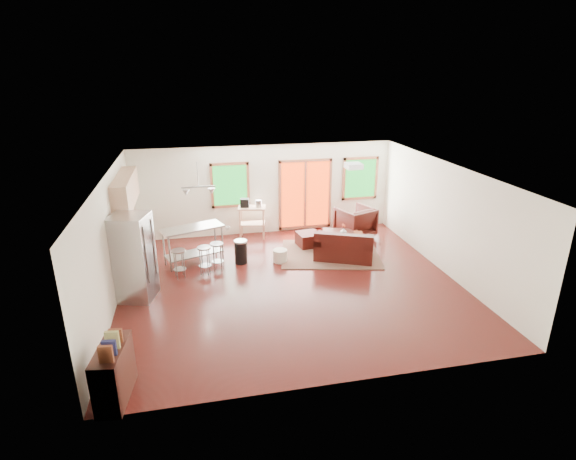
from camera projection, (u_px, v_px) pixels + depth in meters
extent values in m
cube|color=#370F0D|center=(291.00, 284.00, 10.24)|extent=(7.50, 7.00, 0.02)
cube|color=white|center=(291.00, 171.00, 9.34)|extent=(7.50, 7.00, 0.02)
cube|color=white|center=(265.00, 190.00, 13.02)|extent=(7.50, 0.02, 2.60)
cube|color=white|center=(109.00, 244.00, 9.05)|extent=(0.02, 7.00, 2.60)
cube|color=white|center=(447.00, 219.00, 10.54)|extent=(0.02, 7.00, 2.60)
cube|color=white|center=(343.00, 311.00, 6.57)|extent=(7.50, 0.02, 2.60)
cube|color=#125A1A|center=(230.00, 185.00, 12.71)|extent=(0.94, 0.02, 1.14)
cube|color=#9D563A|center=(229.00, 164.00, 12.50)|extent=(1.10, 0.05, 0.08)
cube|color=#9D563A|center=(231.00, 206.00, 12.91)|extent=(1.10, 0.05, 0.08)
cube|color=#9D563A|center=(212.00, 186.00, 12.60)|extent=(0.08, 0.05, 1.30)
cube|color=#9D563A|center=(248.00, 184.00, 12.81)|extent=(0.08, 0.05, 1.30)
cube|color=#B92D09|center=(305.00, 194.00, 13.28)|extent=(1.44, 0.02, 1.94)
cube|color=#9D563A|center=(306.00, 161.00, 12.93)|extent=(1.60, 0.05, 0.08)
cube|color=#9D563A|center=(305.00, 227.00, 13.62)|extent=(1.60, 0.05, 0.08)
cube|color=#9D563A|center=(280.00, 196.00, 13.13)|extent=(0.08, 0.05, 2.10)
cube|color=#9D563A|center=(330.00, 193.00, 13.43)|extent=(0.08, 0.05, 2.10)
cube|color=#9D563A|center=(305.00, 194.00, 13.28)|extent=(0.08, 0.05, 1.94)
cube|color=#125A1A|center=(360.00, 178.00, 13.48)|extent=(0.94, 0.02, 1.14)
cube|color=#9D563A|center=(361.00, 158.00, 13.27)|extent=(1.10, 0.05, 0.08)
cube|color=#9D563A|center=(359.00, 198.00, 13.68)|extent=(1.10, 0.05, 0.08)
cube|color=#9D563A|center=(344.00, 179.00, 13.37)|extent=(0.08, 0.05, 1.30)
cube|color=#9D563A|center=(376.00, 178.00, 13.58)|extent=(0.08, 0.05, 1.30)
cube|color=#515E3E|center=(330.00, 254.00, 11.84)|extent=(2.89, 2.45, 0.03)
cube|color=black|center=(344.00, 251.00, 11.53)|extent=(1.68, 1.36, 0.41)
cube|color=black|center=(343.00, 241.00, 11.10)|extent=(1.42, 0.78, 0.37)
cube|color=black|center=(320.00, 239.00, 11.55)|extent=(0.52, 0.84, 0.16)
cube|color=black|center=(370.00, 243.00, 11.31)|extent=(0.52, 0.84, 0.16)
cube|color=black|center=(332.00, 240.00, 11.54)|extent=(0.77, 0.74, 0.12)
cube|color=black|center=(357.00, 242.00, 11.42)|extent=(0.77, 0.74, 0.12)
cube|color=#371914|center=(340.00, 232.00, 12.37)|extent=(1.09, 0.82, 0.04)
cube|color=#371914|center=(325.00, 241.00, 12.27)|extent=(0.07, 0.07, 0.35)
cube|color=#371914|center=(355.00, 242.00, 12.21)|extent=(0.07, 0.07, 0.35)
cube|color=#371914|center=(325.00, 236.00, 12.66)|extent=(0.07, 0.07, 0.35)
cube|color=#371914|center=(354.00, 236.00, 12.61)|extent=(0.07, 0.07, 0.35)
imported|color=black|center=(355.00, 220.00, 12.98)|extent=(1.18, 1.15, 0.96)
cube|color=black|center=(308.00, 240.00, 12.32)|extent=(0.66, 0.66, 0.39)
cylinder|color=white|center=(280.00, 256.00, 11.36)|extent=(0.42, 0.42, 0.32)
imported|color=silver|center=(344.00, 231.00, 12.10)|extent=(0.21, 0.22, 0.17)
sphere|color=#B63D22|center=(344.00, 226.00, 12.08)|extent=(0.08, 0.08, 0.06)
sphere|color=#B63D22|center=(343.00, 226.00, 12.02)|extent=(0.08, 0.08, 0.06)
sphere|color=#B63D22|center=(343.00, 225.00, 12.07)|extent=(0.08, 0.08, 0.06)
imported|color=brown|center=(354.00, 228.00, 12.13)|extent=(0.23, 0.09, 0.31)
cube|color=tan|center=(138.00, 250.00, 10.97)|extent=(0.60, 2.20, 0.90)
cube|color=black|center=(136.00, 232.00, 10.80)|extent=(0.64, 2.24, 0.04)
cube|color=tan|center=(125.00, 191.00, 10.43)|extent=(0.36, 2.20, 0.70)
cylinder|color=#B7BABC|center=(133.00, 235.00, 10.31)|extent=(0.12, 0.12, 0.18)
cube|color=black|center=(137.00, 222.00, 11.13)|extent=(0.22, 0.18, 0.20)
cube|color=#B7BABC|center=(133.00, 258.00, 9.33)|extent=(0.91, 0.90, 1.85)
cube|color=gray|center=(150.00, 258.00, 9.31)|extent=(0.21, 0.66, 1.81)
cylinder|color=gray|center=(146.00, 255.00, 9.04)|extent=(0.03, 0.03, 1.24)
cylinder|color=gray|center=(154.00, 247.00, 9.47)|extent=(0.03, 0.03, 1.24)
cube|color=#B7BABC|center=(192.00, 228.00, 11.04)|extent=(1.61, 1.07, 0.04)
cube|color=gray|center=(194.00, 253.00, 11.27)|extent=(1.49, 0.96, 0.03)
cylinder|color=gray|center=(170.00, 254.00, 10.68)|extent=(0.05, 0.05, 0.91)
cylinder|color=gray|center=(222.00, 243.00, 11.35)|extent=(0.05, 0.05, 0.91)
cylinder|color=gray|center=(164.00, 248.00, 11.05)|extent=(0.05, 0.05, 0.91)
cylinder|color=gray|center=(215.00, 238.00, 11.72)|extent=(0.05, 0.05, 0.91)
imported|color=white|center=(228.00, 228.00, 10.82)|extent=(0.14, 0.13, 0.12)
cylinder|color=#B7BABC|center=(178.00, 251.00, 10.33)|extent=(0.39, 0.39, 0.04)
cylinder|color=gray|center=(182.00, 262.00, 10.56)|extent=(0.03, 0.03, 0.65)
cylinder|color=gray|center=(175.00, 264.00, 10.49)|extent=(0.03, 0.03, 0.65)
cylinder|color=gray|center=(177.00, 267.00, 10.34)|extent=(0.03, 0.03, 0.65)
cylinder|color=gray|center=(184.00, 265.00, 10.41)|extent=(0.03, 0.03, 0.65)
cylinder|color=gray|center=(180.00, 269.00, 10.49)|extent=(0.36, 0.36, 0.01)
cylinder|color=#B7BABC|center=(204.00, 248.00, 10.52)|extent=(0.40, 0.40, 0.04)
cylinder|color=gray|center=(209.00, 260.00, 10.71)|extent=(0.03, 0.03, 0.65)
cylinder|color=gray|center=(202.00, 259.00, 10.72)|extent=(0.03, 0.03, 0.65)
cylinder|color=gray|center=(200.00, 263.00, 10.56)|extent=(0.03, 0.03, 0.65)
cylinder|color=gray|center=(208.00, 263.00, 10.55)|extent=(0.03, 0.03, 0.65)
cylinder|color=gray|center=(205.00, 265.00, 10.68)|extent=(0.36, 0.36, 0.01)
cylinder|color=#B7BABC|center=(217.00, 244.00, 10.76)|extent=(0.32, 0.32, 0.04)
cylinder|color=gray|center=(221.00, 255.00, 10.97)|extent=(0.02, 0.02, 0.64)
cylinder|color=gray|center=(214.00, 256.00, 10.94)|extent=(0.02, 0.02, 0.64)
cylinder|color=gray|center=(214.00, 259.00, 10.78)|extent=(0.02, 0.02, 0.64)
cylinder|color=gray|center=(221.00, 258.00, 10.82)|extent=(0.02, 0.02, 0.64)
cylinder|color=gray|center=(218.00, 261.00, 10.92)|extent=(0.29, 0.29, 0.01)
cylinder|color=black|center=(241.00, 252.00, 11.24)|extent=(0.34, 0.34, 0.56)
cylinder|color=#B7BABC|center=(241.00, 241.00, 11.14)|extent=(0.35, 0.35, 0.05)
cube|color=tan|center=(252.00, 208.00, 12.70)|extent=(0.85, 0.63, 0.04)
cube|color=tan|center=(252.00, 223.00, 12.86)|extent=(0.80, 0.59, 0.03)
cube|color=tan|center=(240.00, 225.00, 12.66)|extent=(0.05, 0.05, 0.92)
cube|color=tan|center=(263.00, 225.00, 12.67)|extent=(0.05, 0.05, 0.92)
cube|color=tan|center=(241.00, 220.00, 13.03)|extent=(0.05, 0.05, 0.92)
cube|color=tan|center=(264.00, 220.00, 13.04)|extent=(0.05, 0.05, 0.92)
cube|color=black|center=(245.00, 203.00, 12.65)|extent=(0.28, 0.26, 0.24)
cylinder|color=#B7BABC|center=(259.00, 203.00, 12.66)|extent=(0.21, 0.21, 0.20)
cube|color=#371914|center=(114.00, 373.00, 6.59)|extent=(0.50, 1.01, 0.86)
cube|color=brown|center=(106.00, 354.00, 6.10)|extent=(0.20, 0.08, 0.26)
cube|color=navy|center=(109.00, 348.00, 6.25)|extent=(0.20, 0.08, 0.24)
cube|color=tan|center=(112.00, 340.00, 6.40)|extent=(0.20, 0.08, 0.28)
cube|color=brown|center=(116.00, 336.00, 6.56)|extent=(0.20, 0.08, 0.21)
cube|color=white|center=(354.00, 166.00, 10.24)|extent=(0.35, 0.35, 0.12)
cylinder|color=gray|center=(198.00, 174.00, 10.45)|extent=(0.02, 0.02, 0.60)
cube|color=gray|center=(198.00, 187.00, 10.56)|extent=(0.80, 0.04, 0.03)
cone|color=#B7BABC|center=(186.00, 192.00, 10.54)|extent=(0.18, 0.18, 0.14)
cone|color=#B7BABC|center=(212.00, 191.00, 10.66)|extent=(0.18, 0.18, 0.14)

